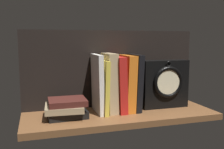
% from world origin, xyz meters
% --- Properties ---
extents(ground_plane, '(0.80, 0.27, 0.03)m').
position_xyz_m(ground_plane, '(0.00, 0.00, -0.01)').
color(ground_plane, brown).
extents(back_panel, '(0.80, 0.01, 0.34)m').
position_xyz_m(back_panel, '(0.00, 0.13, 0.17)').
color(back_panel, black).
rests_on(back_panel, ground_plane).
extents(book_white_catcher, '(0.02, 0.15, 0.24)m').
position_xyz_m(book_white_catcher, '(-0.09, 0.04, 0.12)').
color(book_white_catcher, silver).
rests_on(book_white_catcher, ground_plane).
extents(book_yellow_seinlanguage, '(0.02, 0.17, 0.22)m').
position_xyz_m(book_yellow_seinlanguage, '(-0.07, 0.04, 0.11)').
color(book_yellow_seinlanguage, gold).
rests_on(book_yellow_seinlanguage, ground_plane).
extents(book_tan_shortstories, '(0.04, 0.14, 0.25)m').
position_xyz_m(book_tan_shortstories, '(-0.04, 0.04, 0.12)').
color(book_tan_shortstories, tan).
rests_on(book_tan_shortstories, ground_plane).
extents(book_red_requiem, '(0.04, 0.16, 0.23)m').
position_xyz_m(book_red_requiem, '(0.00, 0.04, 0.12)').
color(book_red_requiem, red).
rests_on(book_red_requiem, ground_plane).
extents(book_orange_pandolfini, '(0.05, 0.15, 0.24)m').
position_xyz_m(book_orange_pandolfini, '(0.04, 0.04, 0.12)').
color(book_orange_pandolfini, orange).
rests_on(book_orange_pandolfini, ground_plane).
extents(book_black_skeptic, '(0.03, 0.15, 0.24)m').
position_xyz_m(book_black_skeptic, '(0.07, 0.04, 0.12)').
color(book_black_skeptic, black).
rests_on(book_black_skeptic, ground_plane).
extents(framed_clock, '(0.21, 0.07, 0.21)m').
position_xyz_m(framed_clock, '(0.22, 0.03, 0.11)').
color(framed_clock, black).
rests_on(framed_clock, ground_plane).
extents(book_stack_side, '(0.17, 0.14, 0.07)m').
position_xyz_m(book_stack_side, '(-0.23, 0.00, 0.04)').
color(book_stack_side, black).
rests_on(book_stack_side, ground_plane).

